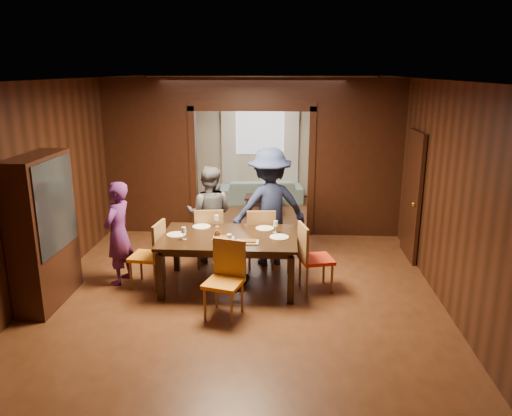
# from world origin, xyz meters

# --- Properties ---
(floor) EXTENTS (9.00, 9.00, 0.00)m
(floor) POSITION_xyz_m (0.00, 0.00, 0.00)
(floor) COLOR #502C16
(floor) RESTS_ON ground
(ceiling) EXTENTS (5.50, 9.00, 0.02)m
(ceiling) POSITION_xyz_m (0.00, 0.00, 2.90)
(ceiling) COLOR silver
(ceiling) RESTS_ON room_walls
(room_walls) EXTENTS (5.52, 9.01, 2.90)m
(room_walls) POSITION_xyz_m (0.00, 1.89, 1.51)
(room_walls) COLOR black
(room_walls) RESTS_ON floor
(person_purple) EXTENTS (0.46, 0.61, 1.52)m
(person_purple) POSITION_xyz_m (-1.77, -0.82, 0.76)
(person_purple) COLOR #552263
(person_purple) RESTS_ON floor
(person_grey) EXTENTS (0.78, 0.62, 1.57)m
(person_grey) POSITION_xyz_m (-0.59, 0.14, 0.78)
(person_grey) COLOR #54555C
(person_grey) RESTS_ON floor
(person_navy) EXTENTS (1.37, 1.05, 1.88)m
(person_navy) POSITION_xyz_m (0.38, 0.05, 0.94)
(person_navy) COLOR #1C2547
(person_navy) RESTS_ON floor
(sofa) EXTENTS (1.98, 0.97, 0.56)m
(sofa) POSITION_xyz_m (0.06, 3.85, 0.28)
(sofa) COLOR #84ACAD
(sofa) RESTS_ON floor
(serving_bowl) EXTENTS (0.34, 0.34, 0.08)m
(serving_bowl) POSITION_xyz_m (-0.04, -0.77, 0.80)
(serving_bowl) COLOR black
(serving_bowl) RESTS_ON dining_table
(dining_table) EXTENTS (1.92, 1.19, 0.76)m
(dining_table) POSITION_xyz_m (-0.16, -0.86, 0.38)
(dining_table) COLOR black
(dining_table) RESTS_ON floor
(coffee_table) EXTENTS (0.80, 0.50, 0.40)m
(coffee_table) POSITION_xyz_m (0.17, 2.87, 0.20)
(coffee_table) COLOR black
(coffee_table) RESTS_ON floor
(chair_left) EXTENTS (0.49, 0.49, 0.97)m
(chair_left) POSITION_xyz_m (-1.34, -0.93, 0.48)
(chair_left) COLOR orange
(chair_left) RESTS_ON floor
(chair_right) EXTENTS (0.54, 0.54, 0.97)m
(chair_right) POSITION_xyz_m (1.08, -0.90, 0.48)
(chair_right) COLOR red
(chair_right) RESTS_ON floor
(chair_far_l) EXTENTS (0.49, 0.49, 0.97)m
(chair_far_l) POSITION_xyz_m (-0.56, -0.09, 0.48)
(chair_far_l) COLOR orange
(chair_far_l) RESTS_ON floor
(chair_far_r) EXTENTS (0.47, 0.47, 0.97)m
(chair_far_r) POSITION_xyz_m (0.25, -0.08, 0.48)
(chair_far_r) COLOR #EE4916
(chair_far_r) RESTS_ON floor
(chair_near) EXTENTS (0.55, 0.55, 0.97)m
(chair_near) POSITION_xyz_m (-0.13, -1.79, 0.48)
(chair_near) COLOR orange
(chair_near) RESTS_ON floor
(hutch) EXTENTS (0.40, 1.20, 2.00)m
(hutch) POSITION_xyz_m (-2.53, -1.50, 1.00)
(hutch) COLOR black
(hutch) RESTS_ON floor
(door_right) EXTENTS (0.06, 0.90, 2.10)m
(door_right) POSITION_xyz_m (2.70, 0.50, 1.05)
(door_right) COLOR black
(door_right) RESTS_ON floor
(window_far) EXTENTS (1.20, 0.03, 1.30)m
(window_far) POSITION_xyz_m (0.00, 4.44, 1.70)
(window_far) COLOR silver
(window_far) RESTS_ON back_wall
(curtain_left) EXTENTS (0.35, 0.06, 2.40)m
(curtain_left) POSITION_xyz_m (-0.75, 4.40, 1.25)
(curtain_left) COLOR white
(curtain_left) RESTS_ON back_wall
(curtain_right) EXTENTS (0.35, 0.06, 2.40)m
(curtain_right) POSITION_xyz_m (0.75, 4.40, 1.25)
(curtain_right) COLOR white
(curtain_right) RESTS_ON back_wall
(plate_left) EXTENTS (0.27, 0.27, 0.01)m
(plate_left) POSITION_xyz_m (-0.92, -0.86, 0.77)
(plate_left) COLOR white
(plate_left) RESTS_ON dining_table
(plate_far_l) EXTENTS (0.27, 0.27, 0.01)m
(plate_far_l) POSITION_xyz_m (-0.62, -0.46, 0.77)
(plate_far_l) COLOR white
(plate_far_l) RESTS_ON dining_table
(plate_far_r) EXTENTS (0.27, 0.27, 0.01)m
(plate_far_r) POSITION_xyz_m (0.33, -0.49, 0.77)
(plate_far_r) COLOR white
(plate_far_r) RESTS_ON dining_table
(plate_right) EXTENTS (0.27, 0.27, 0.01)m
(plate_right) POSITION_xyz_m (0.55, -0.88, 0.77)
(plate_right) COLOR white
(plate_right) RESTS_ON dining_table
(plate_near) EXTENTS (0.27, 0.27, 0.01)m
(plate_near) POSITION_xyz_m (-0.19, -1.24, 0.77)
(plate_near) COLOR white
(plate_near) RESTS_ON dining_table
(platter_a) EXTENTS (0.30, 0.20, 0.04)m
(platter_a) POSITION_xyz_m (-0.22, -1.00, 0.78)
(platter_a) COLOR gray
(platter_a) RESTS_ON dining_table
(platter_b) EXTENTS (0.30, 0.20, 0.04)m
(platter_b) POSITION_xyz_m (0.12, -1.12, 0.78)
(platter_b) COLOR gray
(platter_b) RESTS_ON dining_table
(wineglass_left) EXTENTS (0.08, 0.08, 0.18)m
(wineglass_left) POSITION_xyz_m (-0.77, -1.05, 0.85)
(wineglass_left) COLOR silver
(wineglass_left) RESTS_ON dining_table
(wineglass_far) EXTENTS (0.08, 0.08, 0.18)m
(wineglass_far) POSITION_xyz_m (-0.39, -0.43, 0.85)
(wineglass_far) COLOR white
(wineglass_far) RESTS_ON dining_table
(wineglass_right) EXTENTS (0.08, 0.08, 0.18)m
(wineglass_right) POSITION_xyz_m (0.49, -0.67, 0.85)
(wineglass_right) COLOR white
(wineglass_right) RESTS_ON dining_table
(tumbler) EXTENTS (0.07, 0.07, 0.14)m
(tumbler) POSITION_xyz_m (-0.12, -1.20, 0.83)
(tumbler) COLOR white
(tumbler) RESTS_ON dining_table
(condiment_jar) EXTENTS (0.08, 0.08, 0.11)m
(condiment_jar) POSITION_xyz_m (-0.32, -0.94, 0.82)
(condiment_jar) COLOR #502B12
(condiment_jar) RESTS_ON dining_table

